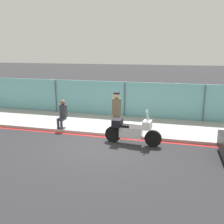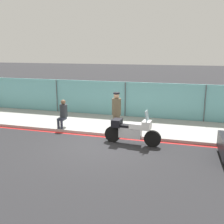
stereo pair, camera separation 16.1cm
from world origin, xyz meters
The scene contains 7 objects.
ground_plane centered at (0.00, 0.00, 0.00)m, with size 120.00×120.00×0.00m, color #262628.
sidewalk centered at (0.00, 2.86, 0.07)m, with size 31.42×3.37×0.13m.
curb_paint_stripe centered at (0.00, 1.08, 0.00)m, with size 31.42×0.18×0.01m.
storefront_fence centered at (0.00, 4.63, 1.03)m, with size 29.85×0.17×2.06m.
motorcycle centered at (1.22, 0.52, 0.59)m, with size 2.38×0.61×1.46m.
officer_standing centered at (0.25, 1.72, 1.05)m, with size 0.42×0.42×1.79m.
person_seated_on_curb centered at (-2.40, 1.64, 0.87)m, with size 0.38×0.68×1.33m.
Camera 2 is at (3.26, -9.52, 3.79)m, focal length 42.00 mm.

